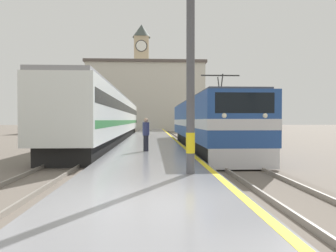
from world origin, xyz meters
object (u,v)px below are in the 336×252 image
Objects in this scene: clock_tower at (142,74)px; locomotive_train at (206,124)px; person_on_platform at (146,134)px; passenger_train at (112,118)px; catenary_mast at (194,24)px.

locomotive_train is at bearing -83.62° from clock_tower.
clock_tower reaches higher than person_on_platform.
clock_tower is at bearing 88.21° from passenger_train.
locomotive_train is 12.64m from catenary_mast.
passenger_train is (-7.31, 9.28, 0.48)m from locomotive_train.
clock_tower is at bearing 92.03° from person_on_platform.
clock_tower is at bearing 93.16° from catenary_mast.
passenger_train is at bearing 128.23° from locomotive_train.
clock_tower reaches higher than locomotive_train.
person_on_platform is (-3.87, -5.03, -0.43)m from locomotive_train.
passenger_train is at bearing -91.79° from clock_tower.
locomotive_train is at bearing -51.77° from passenger_train.
person_on_platform is at bearing -87.97° from clock_tower.
person_on_platform is (3.43, -14.31, -0.91)m from passenger_train.
person_on_platform is at bearing -127.61° from locomotive_train.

